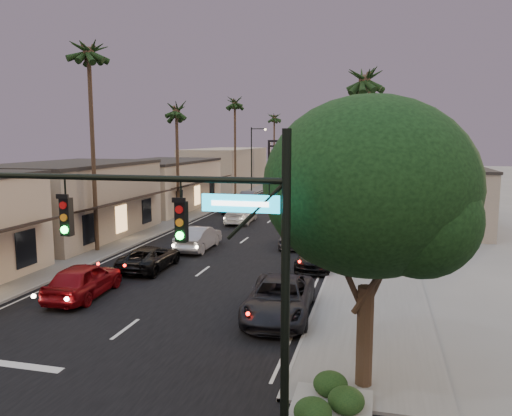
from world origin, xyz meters
The scene contains 30 objects.
ground centered at (0.00, 40.00, 0.00)m, with size 200.00×200.00×0.00m, color slate.
road centered at (0.00, 45.00, 0.00)m, with size 14.00×120.00×0.02m, color black.
sidewalk_left centered at (-9.50, 52.00, 0.06)m, with size 5.00×92.00×0.12m, color slate.
sidewalk_right centered at (9.50, 52.00, 0.06)m, with size 5.00×92.00×0.12m, color slate.
storefront_mid centered at (-13.00, 26.00, 2.75)m, with size 8.00×14.00×5.50m, color gray.
storefront_far centered at (-13.00, 42.00, 2.50)m, with size 8.00×16.00×5.00m, color #C5B196.
storefront_dist centered at (-13.00, 65.00, 3.00)m, with size 8.00×20.00×6.00m, color gray.
building_right centered at (14.00, 40.00, 2.50)m, with size 8.00×18.00×5.00m, color gray.
traffic_signal centered at (5.69, 4.00, 5.08)m, with size 8.51×0.22×7.80m.
corner_tree centered at (9.48, 7.45, 5.98)m, with size 6.20×6.20×8.80m.
arch centered at (0.00, 70.00, 5.53)m, with size 15.20×0.40×7.27m.
streetlight_right centered at (6.92, 45.00, 5.33)m, with size 2.13×0.30×9.00m.
streetlight_left centered at (-6.92, 58.00, 5.33)m, with size 2.13×0.30×9.00m.
palm_lb centered at (-8.60, 22.00, 13.39)m, with size 3.20×3.20×15.20m.
palm_lc centered at (-8.60, 36.00, 10.47)m, with size 3.20×3.20×12.20m.
palm_ld centered at (-8.60, 55.00, 12.42)m, with size 3.20×3.20×14.20m.
palm_ra centered at (8.60, 24.00, 11.44)m, with size 3.20×3.20×13.20m.
palm_rb centered at (8.60, 44.00, 12.42)m, with size 3.20×3.20×14.20m.
palm_rc centered at (8.60, 64.00, 10.47)m, with size 3.20×3.20×12.20m.
palm_far centered at (-8.30, 78.00, 11.44)m, with size 3.20×3.20×13.20m.
oncoming_red centered at (-3.93, 13.24, 0.85)m, with size 2.00×4.97×1.69m, color maroon.
oncoming_pickup centered at (-3.15, 18.74, 0.69)m, with size 2.29×4.97×1.38m, color black.
oncoming_silver centered at (-2.20, 24.24, 0.83)m, with size 1.75×5.01×1.65m, color gray.
oncoming_white centered at (-2.39, 35.53, 0.79)m, with size 2.22×5.46×1.58m, color silver.
oncoming_dgrey centered at (-4.73, 41.03, 0.81)m, with size 1.92×4.77×1.63m, color black.
oncoming_grey_far centered at (-5.10, 48.62, 0.75)m, with size 1.59×4.55×1.50m, color #4E4D52.
curbside_near centered at (5.70, 12.89, 0.81)m, with size 2.69×5.83×1.62m, color black.
curbside_black centered at (6.20, 21.52, 0.73)m, with size 2.04×5.01×1.45m, color black.
curbside_grey centered at (4.00, 27.02, 0.83)m, with size 1.97×4.89×1.67m, color #48484D.
curbside_far centered at (5.14, 43.41, 0.81)m, with size 1.72×4.93×1.62m, color black.
Camera 1 is at (9.68, -7.24, 7.58)m, focal length 35.00 mm.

